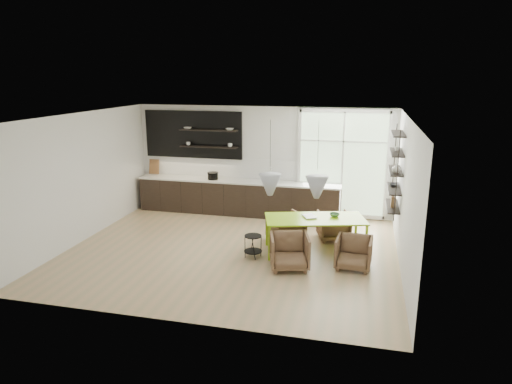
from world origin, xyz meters
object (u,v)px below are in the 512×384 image
object	(u,v)px
armchair_back_left	(286,227)
armchair_front_right	(354,253)
armchair_back_right	(334,226)
dining_table	(315,220)
armchair_front_left	(289,251)
wire_stool	(253,243)

from	to	relation	value
armchair_back_left	armchair_front_right	distance (m)	1.94
armchair_back_right	armchair_front_right	world-z (taller)	armchair_back_right
armchair_front_right	dining_table	bearing A→B (deg)	146.12
armchair_front_left	wire_stool	xyz separation A→B (m)	(-0.83, 0.36, -0.04)
armchair_front_right	armchair_front_left	bearing A→B (deg)	-162.34
armchair_front_right	wire_stool	distance (m)	2.06
armchair_front_left	armchair_front_right	distance (m)	1.26
wire_stool	armchair_back_left	bearing A→B (deg)	65.41
armchair_front_right	wire_stool	bearing A→B (deg)	-177.58
dining_table	armchair_front_right	bearing A→B (deg)	-53.82
armchair_back_left	wire_stool	size ratio (longest dim) A/B	1.52
armchair_back_right	wire_stool	bearing A→B (deg)	27.41
dining_table	armchair_front_right	size ratio (longest dim) A/B	3.25
armchair_front_left	wire_stool	bearing A→B (deg)	141.52
dining_table	armchair_back_left	world-z (taller)	dining_table
armchair_front_left	armchair_back_left	bearing A→B (deg)	87.68
armchair_back_left	armchair_front_right	xyz separation A→B (m)	(1.56, -1.16, -0.01)
armchair_back_left	armchair_front_left	world-z (taller)	armchair_front_left
armchair_back_right	armchair_front_right	distance (m)	1.64
armchair_back_right	armchair_front_right	size ratio (longest dim) A/B	1.02
dining_table	wire_stool	bearing A→B (deg)	-169.51
armchair_back_left	armchair_front_left	bearing A→B (deg)	65.74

